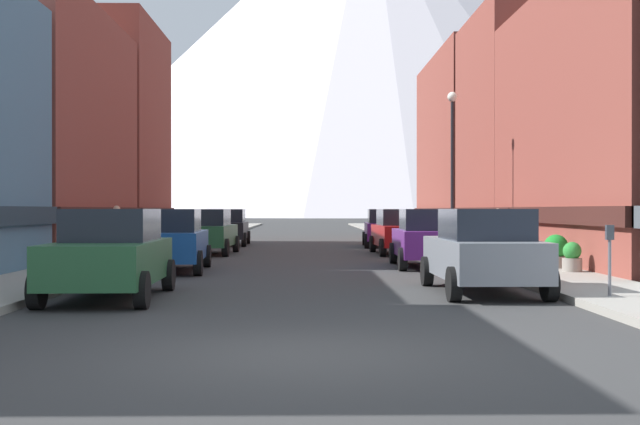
# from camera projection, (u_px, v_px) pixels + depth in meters

# --- Properties ---
(ground_plane) EXTENTS (400.00, 400.00, 0.00)m
(ground_plane) POSITION_uv_depth(u_px,v_px,m) (300.00, 355.00, 9.96)
(ground_plane) COLOR #343434
(sidewalk_left) EXTENTS (2.50, 100.00, 0.15)m
(sidewalk_left) POSITION_uv_depth(u_px,v_px,m) (191.00, 240.00, 44.85)
(sidewalk_left) COLOR gray
(sidewalk_left) RESTS_ON ground
(sidewalk_right) EXTENTS (2.50, 100.00, 0.15)m
(sidewalk_right) POSITION_uv_depth(u_px,v_px,m) (418.00, 240.00, 45.06)
(sidewalk_right) COLOR gray
(sidewalk_right) RESTS_ON ground
(storefront_left_3) EXTENTS (6.66, 8.79, 11.14)m
(storefront_left_3) POSITION_uv_depth(u_px,v_px,m) (94.00, 138.00, 41.47)
(storefront_left_3) COLOR brown
(storefront_left_3) RESTS_ON ground
(storefront_right_2) EXTENTS (8.17, 8.45, 10.48)m
(storefront_right_2) POSITION_uv_depth(u_px,v_px,m) (560.00, 136.00, 36.52)
(storefront_right_2) COLOR brown
(storefront_right_2) RESTS_ON ground
(storefront_right_3) EXTENTS (7.98, 13.75, 10.73)m
(storefront_right_3) POSITION_uv_depth(u_px,v_px,m) (498.00, 151.00, 48.07)
(storefront_right_3) COLOR brown
(storefront_right_3) RESTS_ON ground
(car_left_0) EXTENTS (2.16, 4.44, 1.78)m
(car_left_0) POSITION_uv_depth(u_px,v_px,m) (110.00, 253.00, 16.16)
(car_left_0) COLOR #265933
(car_left_0) RESTS_ON ground
(car_left_1) EXTENTS (2.25, 4.48, 1.78)m
(car_left_1) POSITION_uv_depth(u_px,v_px,m) (170.00, 240.00, 23.25)
(car_left_1) COLOR #19478C
(car_left_1) RESTS_ON ground
(car_left_2) EXTENTS (2.19, 4.46, 1.78)m
(car_left_2) POSITION_uv_depth(u_px,v_px,m) (208.00, 231.00, 32.15)
(car_left_2) COLOR #265933
(car_left_2) RESTS_ON ground
(car_left_3) EXTENTS (2.12, 4.43, 1.78)m
(car_left_3) POSITION_uv_depth(u_px,v_px,m) (227.00, 227.00, 40.23)
(car_left_3) COLOR black
(car_left_3) RESTS_ON ground
(car_right_0) EXTENTS (2.09, 4.41, 1.78)m
(car_right_0) POSITION_uv_depth(u_px,v_px,m) (483.00, 251.00, 17.22)
(car_right_0) COLOR slate
(car_right_0) RESTS_ON ground
(car_right_1) EXTENTS (2.16, 4.44, 1.78)m
(car_right_1) POSITION_uv_depth(u_px,v_px,m) (428.00, 238.00, 25.00)
(car_right_1) COLOR #591E72
(car_right_1) RESTS_ON ground
(car_right_2) EXTENTS (2.19, 4.46, 1.78)m
(car_right_2) POSITION_uv_depth(u_px,v_px,m) (400.00, 231.00, 32.29)
(car_right_2) COLOR #9E1111
(car_right_2) RESTS_ON ground
(car_right_3) EXTENTS (2.22, 4.47, 1.78)m
(car_right_3) POSITION_uv_depth(u_px,v_px,m) (385.00, 228.00, 38.39)
(car_right_3) COLOR #591E72
(car_right_3) RESTS_ON ground
(parking_meter_near) EXTENTS (0.14, 0.10, 1.33)m
(parking_meter_near) POSITION_uv_depth(u_px,v_px,m) (610.00, 250.00, 15.29)
(parking_meter_near) COLOR #595960
(parking_meter_near) RESTS_ON sidewalk_right
(potted_plant_0) EXTENTS (0.51, 0.51, 0.77)m
(potted_plant_0) POSITION_uv_depth(u_px,v_px,m) (572.00, 257.00, 21.29)
(potted_plant_0) COLOR gray
(potted_plant_0) RESTS_ON sidewalk_right
(potted_plant_1) EXTENTS (0.67, 0.67, 0.92)m
(potted_plant_1) POSITION_uv_depth(u_px,v_px,m) (556.00, 250.00, 22.66)
(potted_plant_1) COLOR gray
(potted_plant_1) RESTS_ON sidewalk_right
(pedestrian_0) EXTENTS (0.36, 0.36, 1.74)m
(pedestrian_0) POSITION_uv_depth(u_px,v_px,m) (117.00, 234.00, 27.27)
(pedestrian_0) COLOR brown
(pedestrian_0) RESTS_ON sidewalk_left
(pedestrian_1) EXTENTS (0.36, 0.36, 1.65)m
(pedestrian_1) POSITION_uv_depth(u_px,v_px,m) (498.00, 236.00, 26.33)
(pedestrian_1) COLOR maroon
(pedestrian_1) RESTS_ON sidewalk_right
(streetlamp_right) EXTENTS (0.36, 0.36, 5.86)m
(streetlamp_right) POSITION_uv_depth(u_px,v_px,m) (452.00, 148.00, 29.50)
(streetlamp_right) COLOR black
(streetlamp_right) RESTS_ON sidewalk_right
(mountain_backdrop) EXTENTS (222.48, 222.48, 110.85)m
(mountain_backdrop) POSITION_uv_depth(u_px,v_px,m) (370.00, 47.00, 270.07)
(mountain_backdrop) COLOR silver
(mountain_backdrop) RESTS_ON ground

